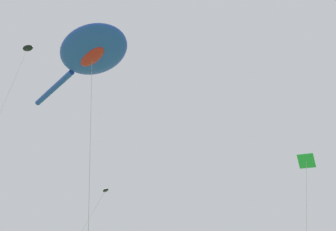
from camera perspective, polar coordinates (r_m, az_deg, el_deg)
big_show_kite at (r=23.16m, az=-13.60°, el=10.88°), size 5.62×11.86×17.49m
small_kite_triangle_green at (r=16.34m, az=23.60°, el=-8.54°), size 1.50×1.86×7.88m
small_kite_tiny_distant at (r=30.63m, az=-24.06°, el=10.55°), size 1.55×1.34×21.22m
small_kite_bird_shape at (r=25.66m, az=-11.43°, el=-13.51°), size 3.60×3.15×9.68m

